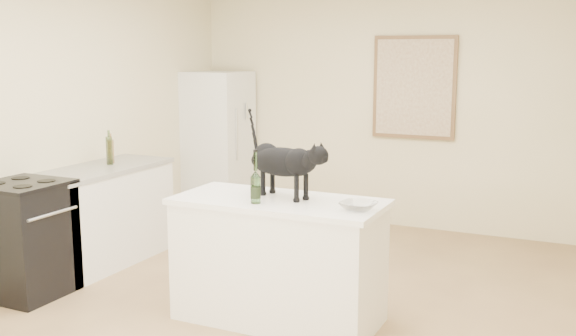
{
  "coord_description": "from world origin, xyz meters",
  "views": [
    {
      "loc": [
        2.09,
        -4.28,
        1.93
      ],
      "look_at": [
        0.15,
        -0.15,
        1.12
      ],
      "focal_mm": 40.99,
      "sensor_mm": 36.0,
      "label": 1
    }
  ],
  "objects": [
    {
      "name": "floor",
      "position": [
        0.0,
        0.0,
        0.0
      ],
      "size": [
        5.5,
        5.5,
        0.0
      ],
      "primitive_type": "plane",
      "color": "tan",
      "rests_on": "ground"
    },
    {
      "name": "wall_back",
      "position": [
        0.0,
        2.75,
        1.3
      ],
      "size": [
        4.5,
        0.0,
        4.5
      ],
      "primitive_type": "plane",
      "rotation": [
        1.57,
        0.0,
        0.0
      ],
      "color": "#F5E5BD",
      "rests_on": "ground"
    },
    {
      "name": "wall_left",
      "position": [
        -2.25,
        0.0,
        1.3
      ],
      "size": [
        0.0,
        5.5,
        5.5
      ],
      "primitive_type": "plane",
      "rotation": [
        1.57,
        0.0,
        1.57
      ],
      "color": "#F5E5BD",
      "rests_on": "ground"
    },
    {
      "name": "island_base",
      "position": [
        0.1,
        -0.2,
        0.43
      ],
      "size": [
        1.44,
        0.67,
        0.86
      ],
      "primitive_type": "cube",
      "color": "white",
      "rests_on": "floor"
    },
    {
      "name": "island_top",
      "position": [
        0.1,
        -0.2,
        0.88
      ],
      "size": [
        1.5,
        0.7,
        0.04
      ],
      "primitive_type": "cube",
      "color": "white",
      "rests_on": "island_base"
    },
    {
      "name": "left_cabinets",
      "position": [
        -1.95,
        0.3,
        0.43
      ],
      "size": [
        0.6,
        1.4,
        0.86
      ],
      "primitive_type": "cube",
      "color": "white",
      "rests_on": "floor"
    },
    {
      "name": "left_countertop",
      "position": [
        -1.95,
        0.3,
        0.88
      ],
      "size": [
        0.62,
        1.44,
        0.04
      ],
      "primitive_type": "cube",
      "color": "gray",
      "rests_on": "left_cabinets"
    },
    {
      "name": "stove",
      "position": [
        -1.95,
        -0.6,
        0.45
      ],
      "size": [
        0.6,
        0.6,
        0.9
      ],
      "primitive_type": "cube",
      "color": "black",
      "rests_on": "floor"
    },
    {
      "name": "fridge",
      "position": [
        -1.95,
        2.35,
        0.85
      ],
      "size": [
        0.68,
        0.68,
        1.7
      ],
      "primitive_type": "cube",
      "color": "white",
      "rests_on": "floor"
    },
    {
      "name": "artwork_frame",
      "position": [
        0.3,
        2.72,
        1.55
      ],
      "size": [
        0.9,
        0.03,
        1.1
      ],
      "primitive_type": "cube",
      "color": "brown",
      "rests_on": "wall_back"
    },
    {
      "name": "artwork_canvas",
      "position": [
        0.3,
        2.7,
        1.55
      ],
      "size": [
        0.82,
        0.0,
        1.02
      ],
      "primitive_type": "cube",
      "color": "beige",
      "rests_on": "wall_back"
    },
    {
      "name": "black_cat",
      "position": [
        0.1,
        -0.13,
        1.13
      ],
      "size": [
        0.69,
        0.39,
        0.46
      ],
      "primitive_type": null,
      "rotation": [
        0.0,
        0.0,
        -0.31
      ],
      "color": "black",
      "rests_on": "island_top"
    },
    {
      "name": "wine_bottle",
      "position": [
        0.01,
        -0.38,
        1.06
      ],
      "size": [
        0.09,
        0.09,
        0.33
      ],
      "primitive_type": "cylinder",
      "rotation": [
        0.0,
        0.0,
        -0.4
      ],
      "color": "#2C5D25",
      "rests_on": "island_top"
    },
    {
      "name": "glass_bowl",
      "position": [
        0.72,
        -0.28,
        0.93
      ],
      "size": [
        0.27,
        0.27,
        0.06
      ],
      "primitive_type": "imported",
      "rotation": [
        0.0,
        0.0,
        -0.14
      ],
      "color": "silver",
      "rests_on": "island_top"
    },
    {
      "name": "fridge_paper",
      "position": [
        -1.6,
        2.46,
        1.25
      ],
      "size": [
        0.06,
        0.14,
        0.19
      ],
      "primitive_type": "cube",
      "rotation": [
        0.0,
        0.0,
        0.37
      ],
      "color": "white",
      "rests_on": "fridge"
    },
    {
      "name": "counter_bottle_cluster",
      "position": [
        -1.96,
        0.46,
        1.02
      ],
      "size": [
        0.1,
        0.13,
        0.26
      ],
      "color": "brown",
      "rests_on": "left_countertop"
    }
  ]
}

